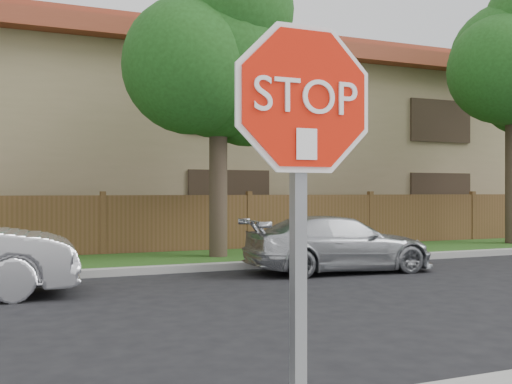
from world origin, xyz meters
name	(u,v)px	position (x,y,z in m)	size (l,w,h in m)	color
far_curb	(127,271)	(0.00, 8.15, 0.07)	(70.00, 0.30, 0.15)	gray
grass_strip	(113,263)	(0.00, 9.80, 0.06)	(70.00, 3.00, 0.12)	#1E4714
fence	(103,227)	(0.00, 11.40, 0.80)	(70.00, 0.12, 1.60)	brown
apartment_building	(78,138)	(0.00, 17.00, 3.53)	(35.20, 9.20, 7.20)	#92815A
tree_mid	(221,60)	(2.52, 9.57, 4.87)	(4.80, 3.90, 7.35)	#382B21
stop_sign	(302,165)	(-0.96, -1.48, 1.83)	(1.01, 0.13, 2.55)	gray
sedan_right	(339,244)	(4.22, 6.90, 0.59)	(1.65, 4.06, 1.18)	#B4B7BC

